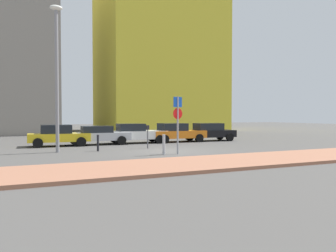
{
  "coord_description": "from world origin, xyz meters",
  "views": [
    {
      "loc": [
        -8.2,
        -18.04,
        2.14
      ],
      "look_at": [
        0.92,
        2.33,
        1.4
      ],
      "focal_mm": 36.17,
      "sensor_mm": 36.0,
      "label": 1
    }
  ],
  "objects_px": {
    "parked_car_white": "(135,133)",
    "parked_car_orange": "(176,132)",
    "traffic_bollard_mid": "(98,143)",
    "parked_car_silver": "(97,135)",
    "parked_car_yellow": "(58,135)",
    "street_lamp": "(57,68)",
    "parking_sign_post": "(178,118)",
    "traffic_bollard_near": "(164,144)",
    "parked_car_black": "(209,132)",
    "parking_meter": "(148,133)"
  },
  "relations": [
    {
      "from": "street_lamp",
      "to": "parked_car_yellow",
      "type": "bearing_deg",
      "value": 83.43
    },
    {
      "from": "parked_car_white",
      "to": "street_lamp",
      "type": "bearing_deg",
      "value": -145.45
    },
    {
      "from": "parked_car_orange",
      "to": "parking_meter",
      "type": "height_order",
      "value": "parked_car_orange"
    },
    {
      "from": "parked_car_silver",
      "to": "parked_car_orange",
      "type": "distance_m",
      "value": 6.18
    },
    {
      "from": "parked_car_yellow",
      "to": "parking_sign_post",
      "type": "height_order",
      "value": "parking_sign_post"
    },
    {
      "from": "parked_car_yellow",
      "to": "street_lamp",
      "type": "relative_size",
      "value": 0.49
    },
    {
      "from": "parked_car_yellow",
      "to": "parked_car_silver",
      "type": "height_order",
      "value": "parked_car_yellow"
    },
    {
      "from": "parking_meter",
      "to": "traffic_bollard_near",
      "type": "bearing_deg",
      "value": -96.15
    },
    {
      "from": "parked_car_yellow",
      "to": "parked_car_white",
      "type": "distance_m",
      "value": 5.56
    },
    {
      "from": "parked_car_orange",
      "to": "parking_meter",
      "type": "bearing_deg",
      "value": -135.0
    },
    {
      "from": "parked_car_orange",
      "to": "parked_car_yellow",
      "type": "bearing_deg",
      "value": 179.53
    },
    {
      "from": "parked_car_black",
      "to": "traffic_bollard_mid",
      "type": "height_order",
      "value": "parked_car_black"
    },
    {
      "from": "parked_car_silver",
      "to": "parked_car_white",
      "type": "xyz_separation_m",
      "value": [
        2.87,
        0.16,
        0.05
      ]
    },
    {
      "from": "parking_sign_post",
      "to": "street_lamp",
      "type": "bearing_deg",
      "value": 148.75
    },
    {
      "from": "parked_car_white",
      "to": "traffic_bollard_mid",
      "type": "bearing_deg",
      "value": -130.27
    },
    {
      "from": "parking_sign_post",
      "to": "traffic_bollard_near",
      "type": "height_order",
      "value": "parking_sign_post"
    },
    {
      "from": "traffic_bollard_near",
      "to": "parked_car_black",
      "type": "bearing_deg",
      "value": 45.01
    },
    {
      "from": "traffic_bollard_mid",
      "to": "street_lamp",
      "type": "bearing_deg",
      "value": 171.53
    },
    {
      "from": "parked_car_orange",
      "to": "traffic_bollard_near",
      "type": "height_order",
      "value": "parked_car_orange"
    },
    {
      "from": "traffic_bollard_near",
      "to": "parking_meter",
      "type": "bearing_deg",
      "value": 83.85
    },
    {
      "from": "parked_car_yellow",
      "to": "traffic_bollard_mid",
      "type": "relative_size",
      "value": 4.2
    },
    {
      "from": "parked_car_yellow",
      "to": "parked_car_black",
      "type": "distance_m",
      "value": 11.83
    },
    {
      "from": "traffic_bollard_near",
      "to": "traffic_bollard_mid",
      "type": "xyz_separation_m",
      "value": [
        -2.89,
        3.04,
        -0.05
      ]
    },
    {
      "from": "parked_car_yellow",
      "to": "parking_sign_post",
      "type": "bearing_deg",
      "value": -54.39
    },
    {
      "from": "parked_car_yellow",
      "to": "traffic_bollard_near",
      "type": "bearing_deg",
      "value": -57.66
    },
    {
      "from": "parked_car_orange",
      "to": "parking_meter",
      "type": "xyz_separation_m",
      "value": [
        -3.83,
        -3.83,
        0.19
      ]
    },
    {
      "from": "parking_meter",
      "to": "parked_car_black",
      "type": "bearing_deg",
      "value": 28.64
    },
    {
      "from": "parked_car_black",
      "to": "traffic_bollard_near",
      "type": "height_order",
      "value": "parked_car_black"
    },
    {
      "from": "parked_car_yellow",
      "to": "parked_car_orange",
      "type": "relative_size",
      "value": 0.94
    },
    {
      "from": "street_lamp",
      "to": "traffic_bollard_mid",
      "type": "distance_m",
      "value": 4.86
    },
    {
      "from": "parked_car_black",
      "to": "traffic_bollard_mid",
      "type": "distance_m",
      "value": 10.88
    },
    {
      "from": "parking_sign_post",
      "to": "traffic_bollard_mid",
      "type": "distance_m",
      "value": 5.08
    },
    {
      "from": "parking_sign_post",
      "to": "parked_car_orange",
      "type": "bearing_deg",
      "value": 65.12
    },
    {
      "from": "parking_sign_post",
      "to": "traffic_bollard_mid",
      "type": "bearing_deg",
      "value": 138.42
    },
    {
      "from": "parking_sign_post",
      "to": "street_lamp",
      "type": "xyz_separation_m",
      "value": [
        -5.86,
        3.56,
        2.81
      ]
    },
    {
      "from": "parked_car_yellow",
      "to": "parked_car_white",
      "type": "xyz_separation_m",
      "value": [
        5.56,
        0.16,
        -0.0
      ]
    },
    {
      "from": "parked_car_silver",
      "to": "parked_car_white",
      "type": "bearing_deg",
      "value": 3.27
    },
    {
      "from": "parked_car_white",
      "to": "parked_car_orange",
      "type": "distance_m",
      "value": 3.32
    },
    {
      "from": "parked_car_silver",
      "to": "parked_car_orange",
      "type": "xyz_separation_m",
      "value": [
        6.18,
        -0.06,
        0.05
      ]
    },
    {
      "from": "parked_car_orange",
      "to": "parking_sign_post",
      "type": "xyz_separation_m",
      "value": [
        -3.47,
        -7.47,
        1.22
      ]
    },
    {
      "from": "parked_car_yellow",
      "to": "parking_meter",
      "type": "relative_size",
      "value": 2.77
    },
    {
      "from": "parked_car_white",
      "to": "parked_car_orange",
      "type": "height_order",
      "value": "parked_car_orange"
    },
    {
      "from": "parked_car_white",
      "to": "parked_car_orange",
      "type": "relative_size",
      "value": 1.06
    },
    {
      "from": "parked_car_yellow",
      "to": "parked_car_orange",
      "type": "height_order",
      "value": "parked_car_orange"
    },
    {
      "from": "street_lamp",
      "to": "parked_car_black",
      "type": "bearing_deg",
      "value": 17.15
    },
    {
      "from": "parked_car_yellow",
      "to": "parked_car_silver",
      "type": "bearing_deg",
      "value": -0.19
    },
    {
      "from": "parked_car_orange",
      "to": "parked_car_white",
      "type": "bearing_deg",
      "value": 176.06
    },
    {
      "from": "parked_car_silver",
      "to": "parked_car_white",
      "type": "relative_size",
      "value": 1.0
    },
    {
      "from": "parked_car_orange",
      "to": "parked_car_silver",
      "type": "bearing_deg",
      "value": 179.41
    },
    {
      "from": "parking_sign_post",
      "to": "parked_car_yellow",
      "type": "bearing_deg",
      "value": 125.61
    }
  ]
}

